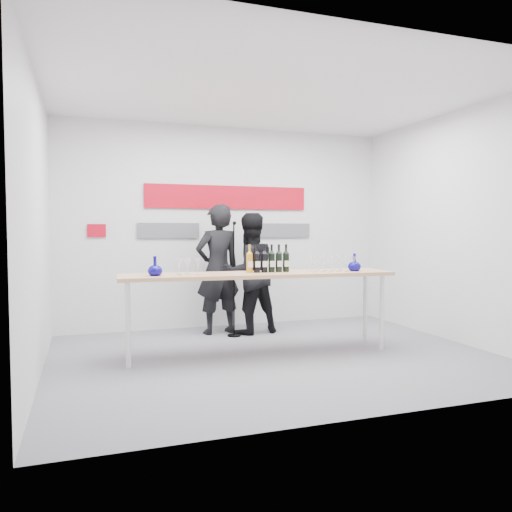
# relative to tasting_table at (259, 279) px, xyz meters

# --- Properties ---
(ground) EXTENTS (5.00, 5.00, 0.00)m
(ground) POSITION_rel_tasting_table_xyz_m (0.14, -0.17, -0.89)
(ground) COLOR slate
(ground) RESTS_ON ground
(back_wall) EXTENTS (5.00, 0.04, 3.00)m
(back_wall) POSITION_rel_tasting_table_xyz_m (0.14, 1.83, 0.61)
(back_wall) COLOR silver
(back_wall) RESTS_ON ground
(signage) EXTENTS (3.38, 0.02, 0.79)m
(signage) POSITION_rel_tasting_table_xyz_m (0.09, 1.80, 0.92)
(signage) COLOR #B50719
(signage) RESTS_ON back_wall
(tasting_table) EXTENTS (3.23, 0.84, 0.96)m
(tasting_table) POSITION_rel_tasting_table_xyz_m (0.00, 0.00, 0.00)
(tasting_table) COLOR tan
(tasting_table) RESTS_ON ground
(wine_bottles) EXTENTS (0.53, 0.11, 0.33)m
(wine_bottles) POSITION_rel_tasting_table_xyz_m (0.13, 0.04, 0.24)
(wine_bottles) COLOR #BF7F19
(wine_bottles) RESTS_ON tasting_table
(decanter_left) EXTENTS (0.16, 0.16, 0.21)m
(decanter_left) POSITION_rel_tasting_table_xyz_m (-1.20, 0.02, 0.18)
(decanter_left) COLOR #0A0677
(decanter_left) RESTS_ON tasting_table
(decanter_right) EXTENTS (0.16, 0.16, 0.21)m
(decanter_right) POSITION_rel_tasting_table_xyz_m (1.19, -0.13, 0.18)
(decanter_right) COLOR #0A0677
(decanter_right) RESTS_ON tasting_table
(glasses_left) EXTENTS (0.26, 0.24, 0.18)m
(glasses_left) POSITION_rel_tasting_table_xyz_m (-0.85, 0.04, 0.16)
(glasses_left) COLOR silver
(glasses_left) RESTS_ON tasting_table
(glasses_right) EXTENTS (0.56, 0.26, 0.18)m
(glasses_right) POSITION_rel_tasting_table_xyz_m (0.90, -0.06, 0.16)
(glasses_right) COLOR silver
(glasses_right) RESTS_ON tasting_table
(presenter_left) EXTENTS (0.73, 0.55, 1.82)m
(presenter_left) POSITION_rel_tasting_table_xyz_m (-0.15, 1.29, 0.02)
(presenter_left) COLOR black
(presenter_left) RESTS_ON ground
(presenter_right) EXTENTS (0.91, 0.76, 1.70)m
(presenter_right) POSITION_rel_tasting_table_xyz_m (0.27, 1.17, -0.04)
(presenter_right) COLOR black
(presenter_right) RESTS_ON ground
(mic_stand) EXTENTS (0.18, 0.18, 1.58)m
(mic_stand) POSITION_rel_tasting_table_xyz_m (0.00, 1.03, -0.41)
(mic_stand) COLOR black
(mic_stand) RESTS_ON ground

